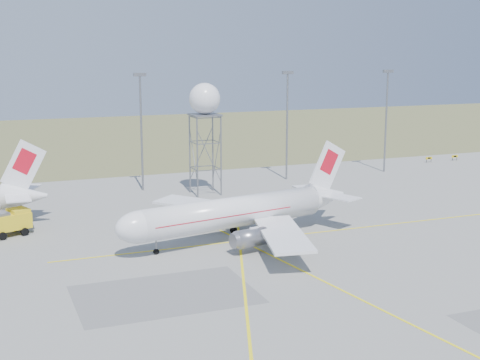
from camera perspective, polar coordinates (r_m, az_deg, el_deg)
name	(u,v)px	position (r m, az deg, el deg)	size (l,w,h in m)	color
ground	(420,320)	(64.72, 15.07, -11.47)	(400.00, 400.00, 0.00)	gray
grass_strip	(116,137)	(192.58, -10.53, 3.60)	(400.00, 120.00, 0.03)	#5E6537
mast_b	(141,122)	(117.22, -8.44, 4.91)	(2.20, 0.50, 20.50)	slate
mast_c	(287,116)	(126.54, 4.05, 5.45)	(2.20, 0.50, 20.50)	slate
mast_d	(386,112)	(137.47, 12.39, 5.66)	(2.20, 0.50, 20.50)	slate
taxi_sign_near	(429,158)	(152.74, 15.83, 1.79)	(1.60, 0.17, 1.20)	black
taxi_sign_far	(455,157)	(157.06, 17.86, 1.92)	(1.60, 0.17, 1.20)	black
airliner_main	(236,213)	(86.47, -0.34, -2.80)	(34.98, 33.49, 11.95)	white
radar_tower	(205,132)	(113.28, -3.00, 4.08)	(5.24, 5.24, 18.96)	slate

